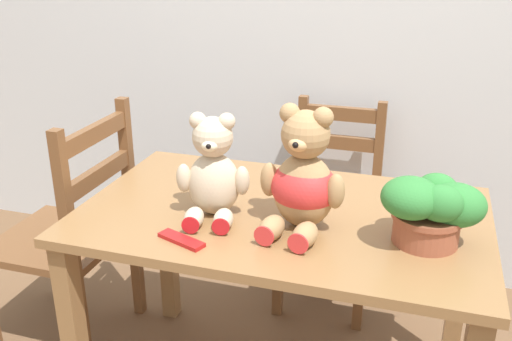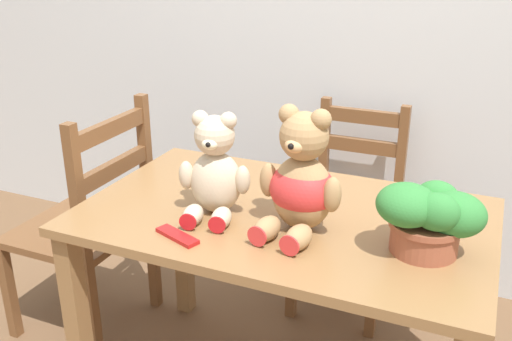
# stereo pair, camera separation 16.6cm
# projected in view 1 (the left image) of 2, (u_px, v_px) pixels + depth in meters

# --- Properties ---
(dining_table) EXTENTS (1.25, 0.76, 0.73)m
(dining_table) POSITION_uv_depth(u_px,v_px,m) (282.00, 242.00, 1.81)
(dining_table) COLOR olive
(dining_table) RESTS_ON ground_plane
(wooden_chair_behind) EXTENTS (0.39, 0.44, 0.88)m
(wooden_chair_behind) POSITION_uv_depth(u_px,v_px,m) (332.00, 205.00, 2.51)
(wooden_chair_behind) COLOR brown
(wooden_chair_behind) RESTS_ON ground_plane
(wooden_chair_side) EXTENTS (0.45, 0.45, 0.96)m
(wooden_chair_side) POSITION_uv_depth(u_px,v_px,m) (71.00, 234.00, 2.20)
(wooden_chair_side) COLOR brown
(wooden_chair_side) RESTS_ON ground_plane
(teddy_bear_left) EXTENTS (0.23, 0.24, 0.32)m
(teddy_bear_left) POSITION_uv_depth(u_px,v_px,m) (213.00, 173.00, 1.70)
(teddy_bear_left) COLOR beige
(teddy_bear_left) RESTS_ON dining_table
(teddy_bear_right) EXTENTS (0.26, 0.28, 0.37)m
(teddy_bear_right) POSITION_uv_depth(u_px,v_px,m) (303.00, 180.00, 1.62)
(teddy_bear_right) COLOR tan
(teddy_bear_right) RESTS_ON dining_table
(potted_plant) EXTENTS (0.28, 0.22, 0.21)m
(potted_plant) POSITION_uv_depth(u_px,v_px,m) (431.00, 207.00, 1.54)
(potted_plant) COLOR #9E5138
(potted_plant) RESTS_ON dining_table
(chocolate_bar) EXTENTS (0.15, 0.09, 0.01)m
(chocolate_bar) POSITION_uv_depth(u_px,v_px,m) (181.00, 240.00, 1.59)
(chocolate_bar) COLOR red
(chocolate_bar) RESTS_ON dining_table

